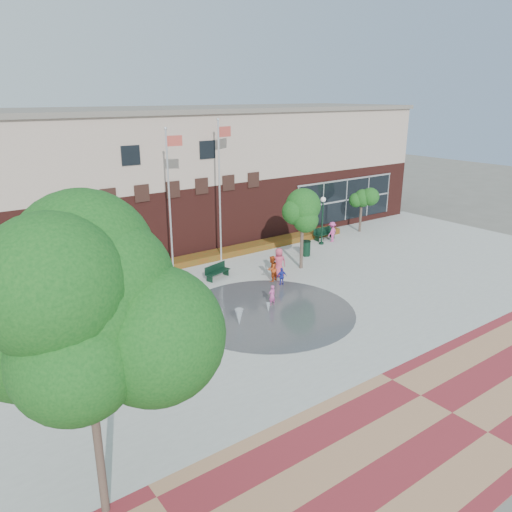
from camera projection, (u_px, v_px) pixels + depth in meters
ground at (310, 335)px, 21.88m from camera, size 120.00×120.00×0.00m
plaza_concrete at (256, 305)px, 24.95m from camera, size 46.00×18.00×0.01m
paver_band at (452, 413)px, 16.52m from camera, size 46.00×6.00×0.01m
splash_pad at (268, 312)px, 24.18m from camera, size 8.40×8.40×0.01m
library_building at (139, 178)px, 33.83m from camera, size 44.40×10.40×9.20m
flower_bed at (183, 265)px, 30.77m from camera, size 26.00×1.20×0.40m
flagpole_left at (170, 197)px, 27.21m from camera, size 0.99×0.18×8.44m
flagpole_right at (220, 184)px, 30.18m from camera, size 1.07×0.26×8.75m
lamp_left at (65, 308)px, 18.24m from camera, size 0.44×0.44×4.19m
lamp_right at (323, 215)px, 34.38m from camera, size 0.36×0.36×3.39m
bench_left at (96, 289)px, 26.15m from camera, size 2.08×1.26×1.01m
bench_mid at (218, 274)px, 28.45m from camera, size 1.74×0.91×0.84m
bench_right at (324, 236)px, 36.07m from camera, size 1.79×0.52×0.90m
trash_can at (306, 248)px, 32.40m from camera, size 0.62×0.62×1.02m
tree_big_left at (82, 309)px, 10.94m from camera, size 4.88×4.88×7.80m
tree_mid at (303, 212)px, 29.19m from camera, size 2.82×2.82×4.76m
tree_small_right at (362, 199)px, 37.46m from camera, size 2.03×2.03×3.48m
water_jet_a at (239, 326)px, 22.76m from camera, size 0.40×0.40×0.78m
water_jet_b at (268, 313)px, 24.10m from camera, size 0.21×0.21×0.48m
child_splash at (272, 296)px, 24.75m from camera, size 0.42×0.29×1.09m
adult_red at (272, 269)px, 27.88m from camera, size 0.88×0.78×1.51m
adult_pink at (279, 263)px, 28.58m from camera, size 0.99×0.83×1.72m
child_blue at (282, 277)px, 27.40m from camera, size 0.65×0.41×1.02m
person_bench at (332, 232)px, 35.45m from camera, size 1.06×0.79×1.45m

